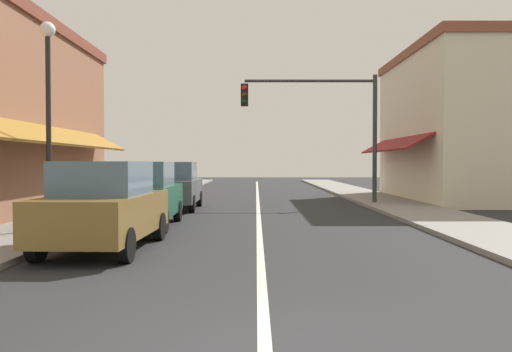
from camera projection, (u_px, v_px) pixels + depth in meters
The scene contains 10 objects.
ground_plane at pixel (256, 204), 22.53m from camera, with size 80.00×80.00×0.00m, color #28282B.
sidewalk_left at pixel (127, 202), 22.52m from camera, with size 2.60×56.00×0.12m, color gray.
sidewalk_right at pixel (386, 202), 22.55m from camera, with size 2.60×56.00×0.12m, color gray.
lane_center_stripe at pixel (256, 204), 22.53m from camera, with size 0.14×52.00×0.01m, color silver.
storefront_right_block at pixel (459, 126), 24.47m from camera, with size 6.47×10.20×6.90m.
parked_car_nearest_left at pixel (103, 206), 10.56m from camera, with size 1.88×4.15×1.77m.
parked_car_second_left at pixel (140, 195), 14.40m from camera, with size 1.84×4.13×1.77m.
parked_car_third_left at pixel (173, 186), 19.78m from camera, with size 1.82×4.12×1.77m.
traffic_signal_mast_arm at pixel (325, 115), 21.72m from camera, with size 5.59×0.50×5.34m.
street_lamp_left_near at pixel (46, 93), 12.67m from camera, with size 0.36×0.36×5.11m.
Camera 1 is at (-0.08, -4.50, 1.75)m, focal length 37.28 mm.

